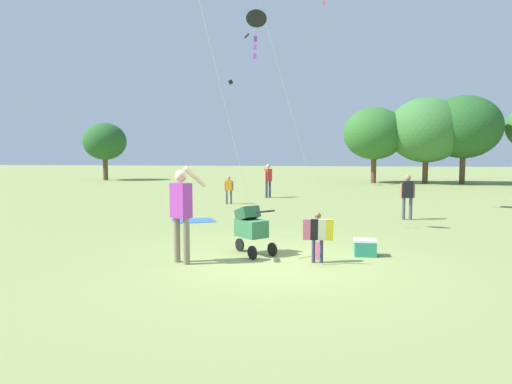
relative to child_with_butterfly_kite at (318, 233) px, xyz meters
The scene contains 11 objects.
ground_plane 1.02m from the child_with_butterfly_kite, behind, with size 120.00×120.00×0.00m, color #849351.
treeline_distant 26.28m from the child_with_butterfly_kite, 65.86° to the left, with size 39.84×6.02×5.89m.
child_with_butterfly_kite is the anchor object (origin of this frame).
person_adult_flyer 2.68m from the child_with_butterfly_kite, behind, with size 0.73×0.50×1.89m.
stroller 1.51m from the child_with_butterfly_kite, 156.70° to the left, with size 0.97×0.98×1.03m.
kite_adult_black 6.00m from the child_with_butterfly_kite, 117.05° to the left, with size 1.07×3.61×5.76m.
person_red_shirt 10.44m from the child_with_butterfly_kite, 109.82° to the left, with size 0.37×0.18×1.15m.
person_sitting_far 12.87m from the child_with_butterfly_kite, 99.80° to the left, with size 0.36×0.43×1.57m.
person_couple_left 6.80m from the child_with_butterfly_kite, 64.97° to the left, with size 0.46×0.20×1.43m.
picnic_blanket 6.37m from the child_with_butterfly_kite, 126.87° to the left, with size 1.30×0.95×0.02m, color #3366B2.
cooler_box 1.31m from the child_with_butterfly_kite, 37.18° to the left, with size 0.45×0.33×0.35m.
Camera 1 is at (0.72, -8.89, 2.17)m, focal length 32.67 mm.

